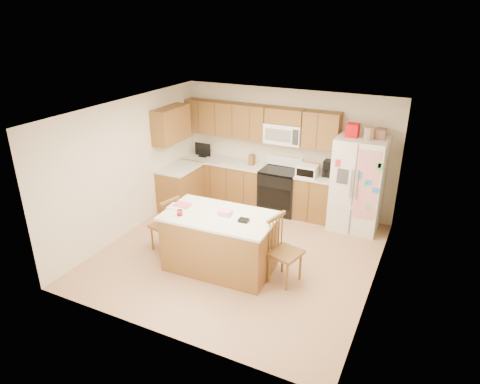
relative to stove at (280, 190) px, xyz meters
The scene contains 9 objects.
ground 1.99m from the stove, 90.00° to the right, with size 4.50×4.50×0.00m, color #A57750.
room_shell 2.16m from the stove, 90.00° to the right, with size 4.60×4.60×2.52m.
cabinetry 1.09m from the stove, behind, with size 3.36×1.56×2.15m.
stove is the anchor object (origin of this frame).
refrigerator 1.63m from the stove, ahead, with size 0.90×0.79×2.04m.
island 2.46m from the stove, 91.93° to the right, with size 1.80×1.10×1.05m.
windsor_chair_left 2.65m from the stove, 117.36° to the right, with size 0.50×0.51×1.00m.
windsor_chair_back 1.89m from the stove, 89.37° to the right, with size 0.51×0.50×0.91m.
windsor_chair_right 2.54m from the stove, 67.64° to the right, with size 0.54×0.56×1.08m.
Camera 1 is at (2.83, -5.78, 3.92)m, focal length 32.00 mm.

